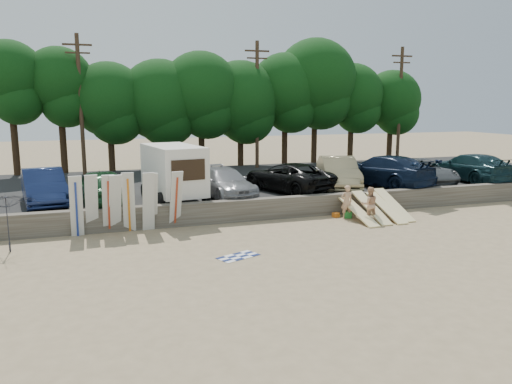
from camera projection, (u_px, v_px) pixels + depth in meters
ground at (334, 231)px, 21.22m from camera, size 120.00×120.00×0.00m
seawall at (305, 206)px, 23.92m from camera, size 44.00×0.50×1.00m
parking_lot at (255, 185)px, 30.95m from camera, size 44.00×14.50×0.70m
treeline at (234, 92)px, 36.72m from camera, size 33.08×6.36×9.62m
utility_poles at (257, 102)px, 35.81m from camera, size 25.80×0.26×9.00m
box_trailer at (174, 170)px, 24.05m from camera, size 2.90×4.45×2.66m
car_0 at (44, 187)px, 23.21m from camera, size 2.50×5.21×1.65m
car_1 at (101, 187)px, 23.08m from camera, size 2.84×5.19×1.67m
car_2 at (224, 183)px, 25.04m from camera, size 2.67×5.18×1.44m
car_3 at (288, 177)px, 26.67m from camera, size 4.23×6.05×1.53m
car_4 at (338, 173)px, 27.64m from camera, size 3.41×5.56×1.73m
car_5 at (383, 171)px, 28.27m from camera, size 4.29×6.56×1.77m
car_6 at (420, 171)px, 29.26m from camera, size 2.43×5.23×1.45m
car_7 at (470, 167)px, 30.17m from camera, size 2.35×5.75×1.67m
surfboard_upright_0 at (76, 206)px, 19.97m from camera, size 0.54×0.64×2.55m
surfboard_upright_1 at (92, 205)px, 20.36m from camera, size 0.56×0.71×2.54m
surfboard_upright_2 at (109, 204)px, 20.50m from camera, size 0.52×0.74×2.53m
surfboard_upright_3 at (115, 204)px, 20.57m from camera, size 0.60×0.84×2.51m
surfboard_upright_4 at (129, 202)px, 20.78m from camera, size 0.55×0.56×2.57m
surfboard_upright_5 at (149, 202)px, 20.94m from camera, size 0.53×0.64×2.55m
surfboard_upright_6 at (152, 201)px, 21.12m from camera, size 0.51×0.80×2.51m
surfboard_upright_7 at (176, 200)px, 21.40m from camera, size 0.60×0.75×2.54m
surfboard_low_0 at (358, 212)px, 22.98m from camera, size 0.56×2.91×0.87m
surfboard_low_1 at (371, 207)px, 23.25m from camera, size 0.56×2.83×1.13m
surfboard_low_2 at (386, 207)px, 23.51m from camera, size 0.56×2.87×1.01m
surfboard_low_3 at (394, 205)px, 23.87m from camera, size 0.56×2.83×1.14m
beachgoer_a at (347, 202)px, 23.42m from camera, size 0.60×0.42×1.58m
beachgoer_b at (369, 204)px, 22.73m from camera, size 0.91×0.78×1.62m
cooler at (347, 214)px, 23.61m from camera, size 0.46×0.41×0.32m
gear_bag at (336, 215)px, 23.74m from camera, size 0.34×0.30×0.22m
beach_towel at (238, 256)px, 17.65m from camera, size 1.96×1.96×0.00m
beach_umbrella at (6, 223)px, 18.00m from camera, size 2.54×2.49×2.16m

